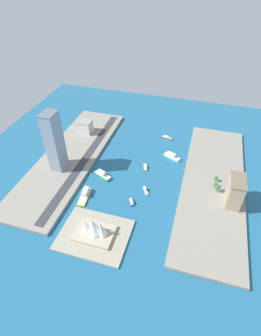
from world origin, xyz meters
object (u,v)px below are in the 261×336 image
object	(u,v)px
suv_black	(99,134)
hotel_broad_white	(86,127)
taxi_yellow_cab	(106,127)
opera_landmark	(94,229)
tower_tall_glass	(54,142)
ferry_green_doubledeck	(103,175)
ferry_white_commuter	(172,156)
yacht_sleek_gray	(146,191)
apartment_midrise_tan	(235,191)
van_white	(92,151)
tugboat_red	(167,138)
sedan_silver	(82,158)
ferry_yellow_fast	(85,195)
patrol_launch_navy	(131,202)
water_taxi_orange	(145,167)
traffic_light_waterfront	(93,152)

from	to	relation	value
suv_black	hotel_broad_white	bearing A→B (deg)	-3.91
taxi_yellow_cab	opera_landmark	distance (m)	193.41
hotel_broad_white	tower_tall_glass	xyz separation A→B (m)	(-1.00, 83.50, 28.16)
ferry_green_doubledeck	hotel_broad_white	distance (m)	99.99
ferry_white_commuter	yacht_sleek_gray	bearing A→B (deg)	75.60
apartment_midrise_tan	hotel_broad_white	bearing A→B (deg)	-21.99
yacht_sleek_gray	van_white	world-z (taller)	van_white
tugboat_red	apartment_midrise_tan	distance (m)	141.44
sedan_silver	opera_landmark	world-z (taller)	opera_landmark
yacht_sleek_gray	ferry_yellow_fast	distance (m)	69.01
yacht_sleek_gray	ferry_green_doubledeck	world-z (taller)	ferry_green_doubledeck
sedan_silver	patrol_launch_navy	bearing A→B (deg)	147.66
patrol_launch_navy	tower_tall_glass	bearing A→B (deg)	-16.03
tugboat_red	sedan_silver	size ratio (longest dim) A/B	3.30
water_taxi_orange	tugboat_red	distance (m)	75.82
yacht_sleek_gray	water_taxi_orange	bearing A→B (deg)	-75.61
ferry_white_commuter	ferry_green_doubledeck	distance (m)	96.79
patrol_launch_navy	taxi_yellow_cab	size ratio (longest dim) A/B	2.76
tugboat_red	van_white	distance (m)	112.43
patrol_launch_navy	opera_landmark	bearing A→B (deg)	66.59
ferry_white_commuter	traffic_light_waterfront	bearing A→B (deg)	15.60
water_taxi_orange	hotel_broad_white	xyz separation A→B (m)	(103.67, -50.90, 11.63)
patrol_launch_navy	suv_black	bearing A→B (deg)	-53.64
ferry_yellow_fast	patrol_launch_navy	world-z (taller)	ferry_yellow_fast
water_taxi_orange	tugboat_red	size ratio (longest dim) A/B	0.86
sedan_silver	suv_black	world-z (taller)	suv_black
tower_tall_glass	ferry_green_doubledeck	bearing A→B (deg)	-177.70
tower_tall_glass	apartment_midrise_tan	world-z (taller)	tower_tall_glass
patrol_launch_navy	suv_black	size ratio (longest dim) A/B	2.31
tugboat_red	hotel_broad_white	distance (m)	120.53
taxi_yellow_cab	tugboat_red	bearing A→B (deg)	-178.08
tugboat_red	van_white	size ratio (longest dim) A/B	3.55
hotel_broad_white	van_white	world-z (taller)	hotel_broad_white
ferry_yellow_fast	hotel_broad_white	distance (m)	129.49
tugboat_red	traffic_light_waterfront	size ratio (longest dim) A/B	2.53
ferry_white_commuter	yacht_sleek_gray	distance (m)	73.84
yacht_sleek_gray	ferry_green_doubledeck	distance (m)	57.80
opera_landmark	patrol_launch_navy	bearing A→B (deg)	-113.41
water_taxi_orange	hotel_broad_white	world-z (taller)	hotel_broad_white
ferry_green_doubledeck	van_white	xyz separation A→B (m)	(30.02, -37.96, 2.07)
yacht_sleek_gray	opera_landmark	bearing A→B (deg)	65.54
tugboat_red	opera_landmark	size ratio (longest dim) A/B	0.43
ferry_white_commuter	opera_landmark	bearing A→B (deg)	70.39
traffic_light_waterfront	water_taxi_orange	bearing A→B (deg)	178.17
tower_tall_glass	hotel_broad_white	bearing A→B (deg)	-89.31
yacht_sleek_gray	patrol_launch_navy	world-z (taller)	yacht_sleek_gray
apartment_midrise_tan	traffic_light_waterfront	distance (m)	180.42
ferry_white_commuter	ferry_yellow_fast	distance (m)	128.05
yacht_sleek_gray	suv_black	world-z (taller)	suv_black
tower_tall_glass	opera_landmark	size ratio (longest dim) A/B	1.97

